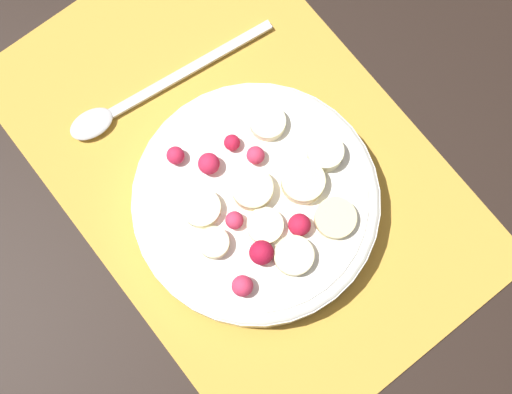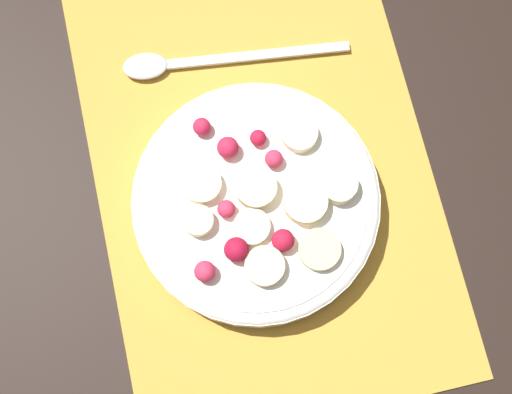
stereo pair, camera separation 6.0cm
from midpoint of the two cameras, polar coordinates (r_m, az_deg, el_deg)
The scene contains 4 objects.
ground_plane at distance 0.66m, azimuth -3.75°, elevation 1.85°, with size 3.00×3.00×0.00m, color black.
placemat at distance 0.65m, azimuth -3.77°, elevation 1.92°, with size 0.46×0.30×0.01m.
fruit_bowl at distance 0.62m, azimuth -2.64°, elevation -1.01°, with size 0.21×0.21×0.05m.
spoon at distance 0.68m, azimuth -12.30°, elevation 7.00°, with size 0.04×0.22×0.01m.
Camera 1 is at (0.15, -0.10, 0.63)m, focal length 50.00 mm.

